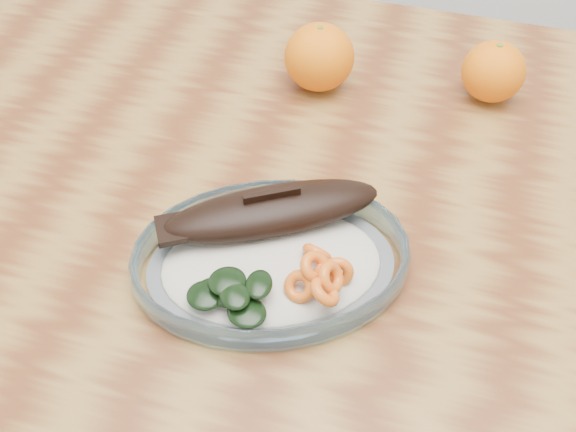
% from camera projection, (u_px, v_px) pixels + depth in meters
% --- Properties ---
extents(dining_table, '(1.20, 0.80, 0.75)m').
position_uv_depth(dining_table, '(333.00, 231.00, 0.92)').
color(dining_table, brown).
rests_on(dining_table, ground).
extents(plated_meal, '(0.67, 0.67, 0.08)m').
position_uv_depth(plated_meal, '(271.00, 256.00, 0.73)').
color(plated_meal, white).
rests_on(plated_meal, dining_table).
extents(orange_left, '(0.09, 0.09, 0.09)m').
position_uv_depth(orange_left, '(319.00, 57.00, 0.93)').
color(orange_left, '#FC5C05').
rests_on(orange_left, dining_table).
extents(orange_right, '(0.08, 0.08, 0.08)m').
position_uv_depth(orange_right, '(493.00, 72.00, 0.92)').
color(orange_right, '#FC5C05').
rests_on(orange_right, dining_table).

